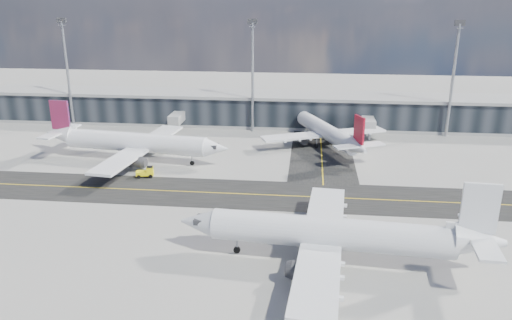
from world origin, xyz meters
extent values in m
plane|color=gray|center=(0.00, 0.00, 0.00)|extent=(300.00, 300.00, 0.00)
cube|color=black|center=(0.00, 4.00, 0.01)|extent=(180.00, 14.00, 0.02)
cube|color=black|center=(18.00, 35.00, 0.01)|extent=(14.00, 50.00, 0.02)
cube|color=yellow|center=(0.00, 4.00, 0.03)|extent=(180.00, 0.25, 0.01)
cube|color=yellow|center=(18.00, 35.00, 0.03)|extent=(0.25, 50.00, 0.01)
cube|color=black|center=(0.00, 55.00, 4.00)|extent=(150.00, 12.00, 8.00)
cube|color=gray|center=(0.00, 55.00, 8.40)|extent=(152.00, 13.00, 0.80)
cube|color=gray|center=(0.00, 55.00, 0.40)|extent=(150.00, 12.20, 0.80)
cube|color=gray|center=(-20.00, 47.00, 3.50)|extent=(3.00, 10.00, 2.40)
cylinder|color=gray|center=(-20.00, 42.00, 1.20)|extent=(0.60, 0.60, 2.40)
cube|color=gray|center=(30.00, 47.00, 3.50)|extent=(3.00, 10.00, 2.40)
cylinder|color=gray|center=(30.00, 42.00, 1.20)|extent=(0.60, 0.60, 2.40)
cylinder|color=gray|center=(-50.00, 48.00, 14.00)|extent=(0.70, 0.70, 28.00)
cube|color=#2D2D30|center=(-50.00, 48.00, 28.20)|extent=(2.50, 0.50, 1.40)
cylinder|color=gray|center=(0.00, 48.00, 14.00)|extent=(0.70, 0.70, 28.00)
cube|color=#2D2D30|center=(0.00, 48.00, 28.20)|extent=(2.50, 0.50, 1.40)
cylinder|color=gray|center=(50.00, 48.00, 14.00)|extent=(0.70, 0.70, 28.00)
cube|color=#2D2D30|center=(50.00, 48.00, 28.20)|extent=(2.50, 0.50, 1.40)
cylinder|color=white|center=(-22.29, 20.40, 4.23)|extent=(32.03, 8.18, 4.23)
cone|color=white|center=(-4.44, 18.14, 4.23)|extent=(5.78, 4.86, 4.23)
cone|color=white|center=(-40.67, 22.72, 4.87)|extent=(6.83, 5.00, 4.23)
cube|color=white|center=(-21.24, 20.27, 3.18)|extent=(9.76, 36.36, 0.53)
cylinder|color=#2D2D30|center=(-19.40, 26.43, 2.01)|extent=(4.72, 2.97, 2.43)
cylinder|color=#2D2D30|center=(-20.99, 13.83, 2.01)|extent=(4.72, 2.97, 2.43)
cube|color=silver|center=(-19.40, 26.43, 2.86)|extent=(2.15, 0.69, 0.85)
cube|color=silver|center=(-20.99, 13.83, 2.86)|extent=(2.15, 0.69, 0.85)
cube|color=#621C47|center=(-40.14, 22.65, 9.31)|extent=(4.47, 1.03, 6.56)
cube|color=white|center=(-40.67, 22.72, 5.50)|extent=(4.53, 12.97, 0.37)
cube|color=#2D2D30|center=(-4.97, 18.21, 4.66)|extent=(2.39, 2.58, 0.74)
cylinder|color=gray|center=(-9.69, 18.81, 1.27)|extent=(0.28, 0.28, 2.12)
cylinder|color=black|center=(-9.69, 18.81, 0.48)|extent=(0.99, 0.49, 0.95)
cylinder|color=black|center=(-22.94, 23.68, 0.58)|extent=(1.22, 0.67, 1.16)
cylinder|color=black|center=(-23.74, 17.38, 0.58)|extent=(1.22, 0.67, 1.16)
cylinder|color=white|center=(19.01, 36.09, 3.68)|extent=(14.42, 26.73, 3.68)
cone|color=white|center=(12.75, 50.40, 3.68)|extent=(5.21, 5.68, 3.68)
cone|color=white|center=(25.46, 21.36, 4.23)|extent=(5.58, 6.52, 3.68)
cube|color=white|center=(18.65, 36.93, 2.76)|extent=(30.46, 16.73, 0.46)
cylinder|color=#2D2D30|center=(13.23, 35.56, 1.75)|extent=(3.48, 4.38, 2.11)
cylinder|color=#2D2D30|center=(23.33, 39.98, 1.75)|extent=(3.48, 4.38, 2.11)
cube|color=silver|center=(13.23, 35.56, 2.48)|extent=(1.07, 1.83, 0.74)
cube|color=silver|center=(23.33, 39.98, 2.48)|extent=(1.07, 1.83, 0.74)
cube|color=#A90B1F|center=(25.28, 21.78, 8.09)|extent=(1.93, 3.70, 5.70)
cube|color=white|center=(25.46, 21.36, 4.78)|extent=(11.13, 6.78, 0.32)
cube|color=#2D2D30|center=(12.94, 49.98, 4.04)|extent=(2.59, 2.49, 0.64)
cylinder|color=gray|center=(14.59, 46.19, 1.10)|extent=(0.29, 0.29, 1.84)
cylinder|color=black|center=(14.59, 46.19, 0.41)|extent=(0.63, 0.89, 0.83)
cylinder|color=black|center=(16.86, 34.14, 0.51)|extent=(0.83, 1.11, 1.01)
cylinder|color=black|center=(21.91, 36.35, 0.51)|extent=(0.83, 1.11, 1.01)
cylinder|color=silver|center=(18.18, -18.74, 4.31)|extent=(32.57, 6.82, 4.31)
cone|color=silver|center=(-0.09, -17.32, 4.31)|extent=(5.71, 4.72, 4.31)
cone|color=silver|center=(36.98, -20.21, 4.96)|extent=(6.78, 4.80, 4.31)
cube|color=silver|center=(17.11, -18.66, 3.23)|extent=(8.23, 36.95, 0.54)
cylinder|color=#2D2D30|center=(15.53, -25.02, 2.05)|extent=(4.71, 2.82, 2.48)
cylinder|color=#2D2D30|center=(16.54, -12.13, 2.05)|extent=(4.71, 2.82, 2.48)
cube|color=silver|center=(15.53, -25.02, 2.91)|extent=(2.18, 0.60, 0.86)
cube|color=silver|center=(16.54, -12.13, 2.91)|extent=(2.18, 0.60, 0.86)
cube|color=silver|center=(36.45, -20.17, 9.48)|extent=(4.55, 0.84, 6.68)
cube|color=silver|center=(36.98, -20.21, 5.60)|extent=(4.02, 13.13, 0.38)
cube|color=#2D2D30|center=(0.45, -17.36, 4.74)|extent=(2.33, 2.53, 0.75)
cylinder|color=gray|center=(5.29, -17.74, 1.29)|extent=(0.28, 0.28, 2.16)
cylinder|color=black|center=(5.29, -17.74, 0.48)|extent=(1.00, 0.45, 0.97)
cylinder|color=black|center=(19.00, -22.05, 0.59)|extent=(1.22, 0.63, 1.19)
cylinder|color=black|center=(19.51, -15.60, 0.59)|extent=(1.22, 0.63, 1.19)
cube|color=#FFEF0D|center=(-17.39, 10.57, 0.86)|extent=(3.72, 2.32, 0.80)
cube|color=#FFEF0D|center=(-16.38, 10.80, 1.61)|extent=(1.56, 1.73, 1.03)
cube|color=black|center=(-16.38, 10.80, 2.01)|extent=(1.43, 1.65, 0.29)
cylinder|color=black|center=(-16.43, 11.55, 0.40)|extent=(0.85, 0.46, 0.80)
cylinder|color=black|center=(-16.10, 10.09, 0.40)|extent=(0.85, 0.46, 0.80)
cylinder|color=black|center=(-18.67, 11.05, 0.40)|extent=(0.85, 0.46, 0.80)
cylinder|color=black|center=(-18.35, 9.59, 0.40)|extent=(0.85, 0.46, 0.80)
imported|color=white|center=(14.57, 44.00, 0.68)|extent=(3.03, 5.18, 1.36)
camera|label=1|loc=(14.73, -79.95, 35.09)|focal=35.00mm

